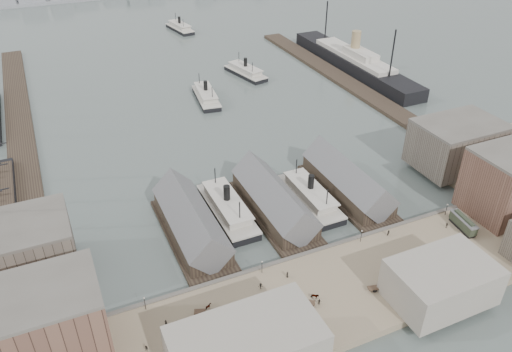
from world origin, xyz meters
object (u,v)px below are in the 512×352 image
horse_cart_left (206,308)px  ocean_steamer (354,61)px  ferry_docked_west (227,208)px  tram (463,223)px  horse_cart_center (313,298)px  horse_cart_right (378,285)px

horse_cart_left → ocean_steamer: bearing=-24.0°
ocean_steamer → ferry_docked_west: bearing=-139.4°
ocean_steamer → tram: ocean_steamer is taller
tram → horse_cart_center: 53.10m
ocean_steamer → horse_cart_right: 159.12m
ocean_steamer → horse_cart_center: (-99.93, -132.93, -1.42)m
tram → horse_cart_right: 37.17m
ferry_docked_west → horse_cart_left: bearing=-118.7°
tram → ocean_steamer: bearing=76.8°
ocean_steamer → tram: (-47.27, -126.20, -0.41)m
tram → horse_cart_right: tram is taller
horse_cart_center → horse_cart_right: horse_cart_center is taller
tram → horse_cart_center: size_ratio=2.15×
ferry_docked_west → horse_cart_right: (21.79, -45.65, 0.19)m
ocean_steamer → horse_cart_left: 176.49m
ferry_docked_west → horse_cart_center: (5.07, -42.96, 0.24)m
ferry_docked_west → horse_cart_center: 43.26m
ocean_steamer → horse_cart_center: bearing=-126.9°
ocean_steamer → horse_cart_left: size_ratio=20.71×
ferry_docked_west → tram: ferry_docked_west is taller
horse_cart_right → ocean_steamer: bearing=-17.8°
horse_cart_right → horse_cart_center: bearing=94.6°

